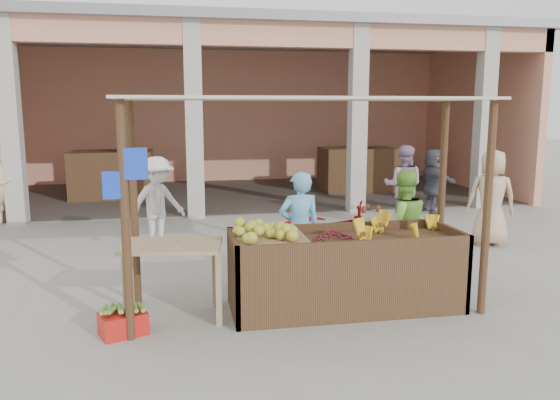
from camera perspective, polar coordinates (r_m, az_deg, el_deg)
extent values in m
plane|color=gray|center=(6.33, 2.32, -11.43)|extent=(60.00, 60.00, 0.00)
cube|color=tan|center=(17.21, -6.19, 8.65)|extent=(14.00, 0.20, 4.00)
cube|color=tan|center=(16.46, 19.65, 8.12)|extent=(0.20, 6.00, 4.00)
cube|color=tan|center=(11.58, -4.05, 16.93)|extent=(14.00, 0.30, 0.50)
cube|color=gray|center=(14.43, -5.41, 16.85)|extent=(14.40, 6.40, 0.20)
cube|color=#B4AFA5|center=(11.84, -26.31, 7.32)|extent=(0.35, 0.35, 4.00)
cube|color=#B4AFA5|center=(11.41, -8.99, 8.14)|extent=(0.35, 0.35, 4.00)
cube|color=#B4AFA5|center=(12.03, 8.09, 8.23)|extent=(0.35, 0.35, 4.00)
cube|color=#B4AFA5|center=(13.29, 20.56, 7.84)|extent=(0.35, 0.35, 4.00)
cube|color=#513920|center=(14.45, -17.13, 2.54)|extent=(2.00, 1.20, 1.20)
cube|color=#513920|center=(15.14, 8.13, 3.18)|extent=(2.00, 1.20, 1.20)
cube|color=#513920|center=(6.32, 6.81, -7.68)|extent=(2.60, 0.95, 0.80)
cylinder|color=#513920|center=(5.44, -15.85, -2.38)|extent=(0.09, 0.09, 2.35)
cylinder|color=#513920|center=(6.33, 20.83, -0.99)|extent=(0.09, 0.09, 2.35)
cylinder|color=#513920|center=(6.47, -15.03, -0.47)|extent=(0.09, 0.09, 2.35)
cylinder|color=#513920|center=(7.23, 16.54, 0.50)|extent=(0.09, 0.09, 2.35)
cube|color=beige|center=(6.00, 2.78, 10.55)|extent=(4.00, 1.35, 0.03)
cube|color=blue|center=(5.34, -14.85, 3.70)|extent=(0.22, 0.08, 0.30)
cube|color=blue|center=(5.39, -17.09, 1.50)|extent=(0.18, 0.07, 0.26)
cube|color=#8F694A|center=(6.02, -1.21, -4.24)|extent=(0.84, 0.72, 0.06)
ellipsoid|color=gold|center=(5.99, -1.21, -3.24)|extent=(0.71, 0.62, 0.16)
ellipsoid|color=maroon|center=(6.10, 5.57, -3.68)|extent=(0.47, 0.38, 0.15)
cube|color=tan|center=(5.96, -11.24, -4.68)|extent=(1.12, 0.82, 0.04)
cube|color=tan|center=(5.82, -15.81, -9.52)|extent=(0.06, 0.06, 0.80)
cube|color=tan|center=(5.80, -6.44, -9.26)|extent=(0.06, 0.06, 0.80)
cube|color=tan|center=(6.38, -15.34, -7.80)|extent=(0.06, 0.06, 0.80)
cube|color=tan|center=(6.36, -6.83, -7.56)|extent=(0.06, 0.06, 0.80)
cube|color=red|center=(5.88, -16.08, -12.31)|extent=(0.53, 0.46, 0.23)
ellipsoid|color=maroon|center=(12.02, 8.79, 0.06)|extent=(0.44, 0.44, 0.60)
ellipsoid|color=maroon|center=(12.19, 10.26, 0.14)|extent=(0.44, 0.44, 0.60)
ellipsoid|color=maroon|center=(12.36, 9.12, 0.31)|extent=(0.44, 0.44, 0.60)
imported|color=#6ABDEC|center=(6.99, 2.07, -2.63)|extent=(0.60, 0.44, 1.58)
imported|color=#8BD249|center=(7.32, 12.64, -2.36)|extent=(0.76, 0.44, 1.56)
imported|color=maroon|center=(8.21, 5.10, -3.13)|extent=(1.30, 1.88, 0.93)
imported|color=silver|center=(8.98, -12.69, 0.04)|extent=(1.16, 1.02, 1.63)
imported|color=tan|center=(9.65, 21.24, 0.71)|extent=(0.98, 0.79, 1.77)
imported|color=#43454F|center=(12.35, 15.70, 2.14)|extent=(0.60, 1.38, 1.48)
imported|color=#E9C18A|center=(11.93, -26.86, 1.39)|extent=(0.63, 0.51, 1.56)
imported|color=#9F7EA7|center=(10.82, 12.77, 1.86)|extent=(0.96, 0.80, 1.71)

